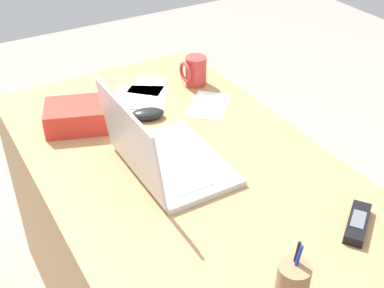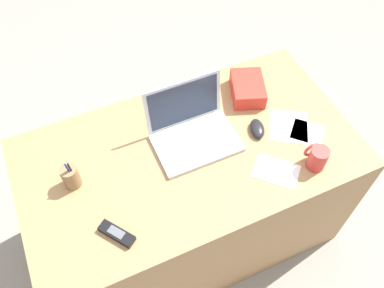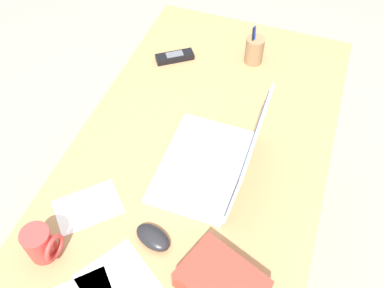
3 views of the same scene
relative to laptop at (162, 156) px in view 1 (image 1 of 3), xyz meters
The scene contains 10 objects.
desk 0.42m from the laptop, 122.75° to the right, with size 1.41×0.77×0.73m, color #A87C4F.
laptop is the anchor object (origin of this frame).
computer_mouse 0.28m from the laptop, 17.93° to the right, with size 0.06×0.10×0.03m, color black.
coffee_mug_white 0.51m from the laptop, 40.39° to the right, with size 0.07×0.09×0.10m.
cordless_phone 0.52m from the laptop, 145.68° to the right, with size 0.12×0.14×0.03m.
pen_holder 0.52m from the laptop, behind, with size 0.07×0.07×0.15m.
snack_bag 0.35m from the laptop, 19.95° to the left, with size 0.14×0.19×0.08m, color red.
paper_note_near_laptop 0.42m from the laptop, 16.81° to the right, with size 0.16×0.18×0.00m, color white.
paper_note_left 0.50m from the laptop, 21.59° to the right, with size 0.11×0.13×0.00m, color white.
paper_note_right 0.38m from the laptop, 51.60° to the right, with size 0.18×0.12×0.00m, color white.
Camera 1 is at (-0.95, 0.56, 1.58)m, focal length 47.55 mm.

